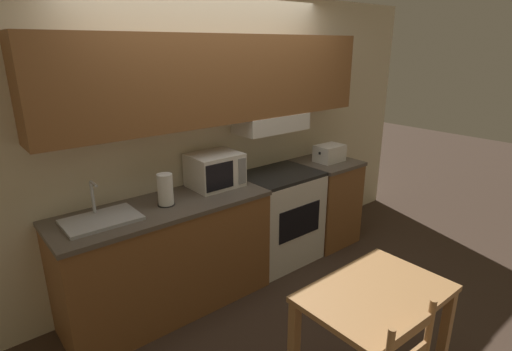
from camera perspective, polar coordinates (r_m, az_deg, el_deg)
The scene contains 10 objects.
ground_plane at distance 4.14m, azimuth -5.54°, elevation -12.50°, with size 16.00×16.00×0.00m, color #3D2D23.
wall_back at distance 3.55m, azimuth -5.45°, elevation 9.11°, with size 5.45×0.38×2.55m.
lower_counter_main at distance 3.39m, azimuth -12.52°, elevation -11.32°, with size 1.71×0.62×0.92m.
lower_counter_right_stub at distance 4.48m, azimuth 9.74°, elevation -3.60°, with size 0.59×0.62×0.92m.
stove_range at distance 4.03m, azimuth 3.26°, elevation -5.92°, with size 0.76×0.59×0.92m.
microwave at distance 3.49m, azimuth -5.90°, elevation 0.79°, with size 0.43×0.36×0.29m.
toaster at distance 4.31m, azimuth 10.45°, elevation 3.17°, with size 0.31×0.22×0.18m.
sink_basin at distance 3.03m, azimuth -21.25°, elevation -5.81°, with size 0.51×0.34×0.27m.
paper_towel_roll at distance 3.14m, azimuth -12.83°, elevation -1.99°, with size 0.14×0.14×0.25m.
dining_table at distance 2.62m, azimuth 16.56°, elevation -17.89°, with size 0.90×0.60×0.73m.
Camera 1 is at (-1.96, -2.97, 2.11)m, focal length 28.00 mm.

